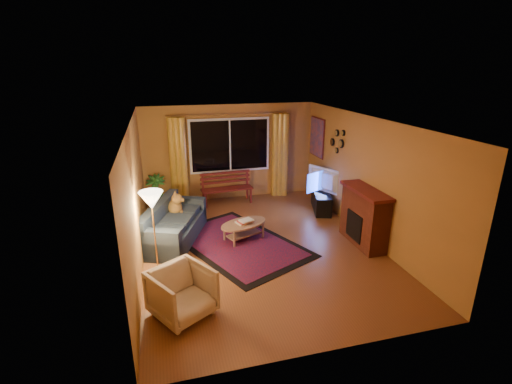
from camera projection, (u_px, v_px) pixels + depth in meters
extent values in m
cube|color=brown|center=(260.00, 246.00, 7.44)|extent=(4.50, 6.00, 0.02)
cube|color=white|center=(260.00, 120.00, 6.62)|extent=(4.50, 6.00, 0.02)
cube|color=#B37736|center=(230.00, 153.00, 9.78)|extent=(4.50, 0.02, 2.50)
cube|color=#B37736|center=(136.00, 197.00, 6.48)|extent=(0.02, 6.00, 2.50)
cube|color=#B37736|center=(366.00, 178.00, 7.58)|extent=(0.02, 6.00, 2.50)
cube|color=black|center=(230.00, 146.00, 9.65)|extent=(2.00, 0.02, 1.30)
cylinder|color=#BF8C3F|center=(230.00, 115.00, 9.35)|extent=(3.20, 0.03, 0.03)
cylinder|color=gold|center=(178.00, 162.00, 9.38)|extent=(0.36, 0.36, 2.24)
cylinder|color=gold|center=(280.00, 155.00, 10.03)|extent=(0.36, 0.36, 2.24)
cube|color=#531511|center=(227.00, 196.00, 9.66)|extent=(1.35, 0.48, 0.40)
imported|color=#235B1E|center=(156.00, 192.00, 9.21)|extent=(0.50, 0.50, 0.88)
cube|color=#212B38|center=(174.00, 223.00, 7.56)|extent=(1.50, 2.11, 0.79)
imported|color=beige|center=(182.00, 291.00, 5.28)|extent=(1.04, 1.02, 0.80)
cylinder|color=#BF8C3F|center=(155.00, 233.00, 6.27)|extent=(0.30, 0.30, 1.49)
cube|color=maroon|center=(238.00, 243.00, 7.54)|extent=(2.87, 3.40, 0.02)
cylinder|color=#946B54|center=(244.00, 231.00, 7.66)|extent=(1.34, 1.34, 0.38)
cube|color=black|center=(321.00, 201.00, 9.22)|extent=(0.68, 1.18, 0.47)
imported|color=black|center=(322.00, 181.00, 9.05)|extent=(0.58, 0.99, 0.60)
cube|color=maroon|center=(364.00, 218.00, 7.39)|extent=(0.40, 1.20, 1.10)
cube|color=#C94B2B|center=(317.00, 137.00, 9.68)|extent=(0.04, 0.76, 0.96)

